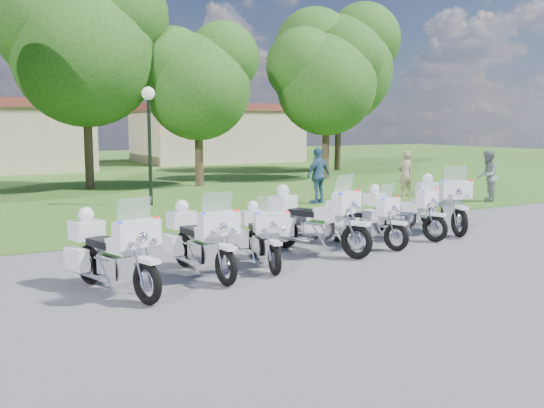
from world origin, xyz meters
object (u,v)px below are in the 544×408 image
motorcycle_4 (361,219)px  lamp_post (149,116)px  motorcycle_2 (262,234)px  motorcycle_3 (313,219)px  motorcycle_5 (399,211)px  bystander_a (405,174)px  bystander_c (318,176)px  motorcycle_1 (199,238)px  motorcycle_6 (440,202)px  motorcycle_0 (111,251)px  bystander_b (487,176)px

motorcycle_4 → lamp_post: 9.38m
motorcycle_2 → lamp_post: 9.73m
motorcycle_2 → motorcycle_3: (1.50, 0.47, 0.12)m
motorcycle_5 → motorcycle_3: bearing=-10.6°
motorcycle_5 → bystander_a: 8.46m
bystander_c → motorcycle_1: bearing=26.4°
motorcycle_3 → motorcycle_6: motorcycle_3 is taller
motorcycle_0 → bystander_a: bystander_a is taller
motorcycle_0 → motorcycle_6: motorcycle_6 is taller
motorcycle_5 → motorcycle_6: size_ratio=0.88×
bystander_b → motorcycle_3: bearing=-13.8°
motorcycle_5 → lamp_post: (-3.44, 8.48, 2.36)m
motorcycle_2 → motorcycle_4: motorcycle_4 is taller
motorcycle_1 → motorcycle_3: 2.91m
motorcycle_1 → motorcycle_5: 5.73m
motorcycle_5 → bystander_a: bearing=-152.3°
motorcycle_4 → motorcycle_2: bearing=-8.4°
motorcycle_0 → lamp_post: 10.90m
motorcycle_0 → bystander_a: 15.16m
motorcycle_0 → motorcycle_1: size_ratio=1.00×
bystander_b → lamp_post: bearing=-60.4°
motorcycle_2 → bystander_b: bystander_b is taller
motorcycle_6 → bystander_c: size_ratio=1.27×
motorcycle_5 → bystander_b: size_ratio=1.20×
motorcycle_1 → motorcycle_6: bearing=-174.0°
motorcycle_0 → motorcycle_1: (1.72, 0.40, -0.02)m
bystander_b → bystander_c: size_ratio=0.94×
motorcycle_5 → bystander_a: size_ratio=1.26×
motorcycle_1 → motorcycle_4: (4.20, 0.65, -0.06)m
bystander_b → bystander_a: bearing=-95.7°
motorcycle_0 → lamp_post: size_ratio=0.60×
motorcycle_0 → bystander_a: size_ratio=1.37×
bystander_c → motorcycle_5: bearing=56.4°
bystander_a → bystander_c: 3.99m
motorcycle_0 → bystander_b: 15.45m
motorcycle_6 → lamp_post: lamp_post is taller
motorcycle_3 → bystander_a: 10.81m
motorcycle_1 → motorcycle_6: size_ratio=0.96×
bystander_a → motorcycle_2: bearing=37.6°
motorcycle_3 → bystander_c: size_ratio=1.25×
lamp_post → bystander_b: lamp_post is taller
motorcycle_4 → lamp_post: lamp_post is taller
bystander_b → motorcycle_6: bearing=-5.0°
motorcycle_5 → motorcycle_0: bearing=-8.7°
motorcycle_6 → bystander_b: bearing=-130.1°
motorcycle_2 → motorcycle_6: bearing=-155.8°
lamp_post → bystander_a: (9.17, -2.27, -2.13)m
motorcycle_2 → motorcycle_3: 1.58m
motorcycle_2 → bystander_c: bystander_c is taller
motorcycle_0 → motorcycle_2: motorcycle_0 is taller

